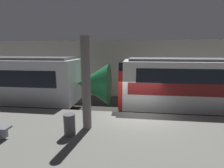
{
  "coord_description": "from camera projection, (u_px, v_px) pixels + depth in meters",
  "views": [
    {
      "loc": [
        -0.28,
        -8.88,
        4.28
      ],
      "look_at": [
        -1.53,
        0.93,
        2.32
      ],
      "focal_mm": 28.0,
      "sensor_mm": 36.0,
      "label": 1
    }
  ],
  "objects": [
    {
      "name": "ground_plane",
      "position": [
        138.0,
        130.0,
        9.44
      ],
      "size": [
        120.0,
        120.0,
        0.0
      ],
      "primitive_type": "plane",
      "color": "#33302D"
    },
    {
      "name": "platform",
      "position": [
        139.0,
        147.0,
        6.88
      ],
      "size": [
        40.0,
        5.06,
        0.99
      ],
      "color": "slate",
      "rests_on": "ground"
    },
    {
      "name": "station_rear_barrier",
      "position": [
        137.0,
        69.0,
        15.67
      ],
      "size": [
        50.0,
        0.15,
        5.09
      ],
      "color": "#9E998E",
      "rests_on": "ground"
    },
    {
      "name": "support_pillar_near",
      "position": [
        86.0,
        84.0,
        7.1
      ],
      "size": [
        0.37,
        0.37,
        3.82
      ],
      "color": "slate",
      "rests_on": "platform"
    },
    {
      "name": "trash_bin",
      "position": [
        70.0,
        125.0,
        6.77
      ],
      "size": [
        0.44,
        0.44,
        0.85
      ],
      "color": "#4C4C51",
      "rests_on": "platform"
    }
  ]
}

